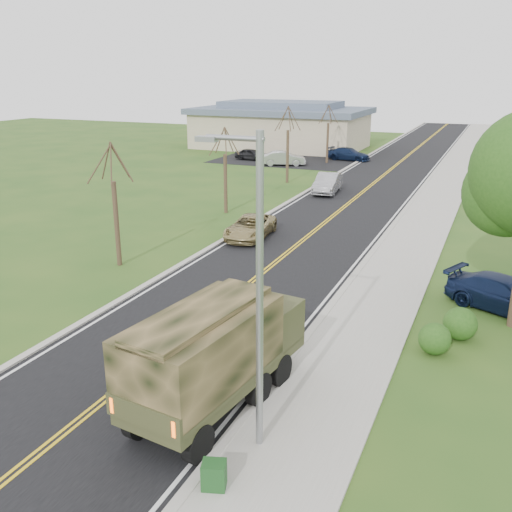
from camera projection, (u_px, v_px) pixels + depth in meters
The scene contains 19 objects.
ground at pixel (112, 395), 17.00m from camera, with size 160.00×160.00×0.00m, color #274A18.
road at pixel (382, 177), 51.94m from camera, with size 8.00×120.00×0.01m, color black.
curb_right at pixel (429, 179), 50.37m from camera, with size 0.30×120.00×0.12m, color #9E998E.
sidewalk_right at pixel (450, 181), 49.71m from camera, with size 3.20×120.00×0.10m, color #9E998E.
curb_left at pixel (338, 173), 53.49m from camera, with size 0.30×120.00×0.10m, color #9E998E.
street_light at pixel (256, 285), 13.36m from camera, with size 1.65×0.22×8.00m.
bare_tree_a at pixel (116, 214), 27.56m from camera, with size 1.93×2.26×6.08m.
bare_tree_b at pixel (225, 176), 38.09m from camera, with size 1.83×2.14×5.73m.
bare_tree_c at pixel (288, 150), 48.48m from camera, with size 2.04×2.39×6.42m.
bare_tree_d at pixel (328, 138), 59.03m from camera, with size 1.88×2.20×5.91m.
commercial_building at pixel (281, 126), 71.07m from camera, with size 25.50×21.50×5.65m.
military_truck at pixel (215, 349), 15.81m from camera, with size 3.08×6.71×3.23m.
suv_champagne at pixel (250, 227), 32.82m from camera, with size 2.12×4.59×1.28m, color #9D8D59.
sedan_silver at pixel (327, 183), 44.91m from camera, with size 1.62×4.65×1.53m, color #A2A2A6.
pickup_navy at pixel (506, 295), 22.73m from camera, with size 1.94×4.76×1.38m, color #0E1835.
utility_box_far at pixel (214, 475), 13.00m from camera, with size 0.55×0.45×0.65m, color #18451A.
lot_car_dark at pixel (251, 154), 61.50m from camera, with size 1.45×3.60×1.23m, color black.
lot_car_silver at pixel (284, 158), 57.96m from camera, with size 1.55×4.44×1.46m, color #ADAEB2.
lot_car_navy at pixel (349, 154), 61.31m from camera, with size 1.87×4.61×1.34m, color #0F1A37.
Camera 1 is at (9.84, -11.97, 9.21)m, focal length 40.00 mm.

